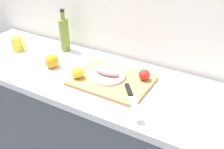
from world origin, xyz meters
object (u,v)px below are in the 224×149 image
(cutting_board, at_px, (112,81))
(white_plate, at_px, (106,76))
(fish_fillet, at_px, (106,72))
(lemon_0, at_px, (77,72))
(chef_knife, at_px, (131,96))
(coffee_mug_0, at_px, (17,44))
(olive_oil_bottle, at_px, (64,34))

(cutting_board, height_order, white_plate, white_plate)
(white_plate, relative_size, fish_fillet, 1.33)
(fish_fillet, distance_m, lemon_0, 0.16)
(chef_knife, bearing_deg, coffee_mug_0, -137.47)
(lemon_0, distance_m, coffee_mug_0, 0.59)
(chef_knife, relative_size, olive_oil_bottle, 0.86)
(olive_oil_bottle, bearing_deg, cutting_board, -22.71)
(chef_knife, relative_size, lemon_0, 3.70)
(coffee_mug_0, bearing_deg, cutting_board, -2.99)
(lemon_0, bearing_deg, coffee_mug_0, 168.50)
(cutting_board, relative_size, coffee_mug_0, 3.67)
(cutting_board, xyz_separation_m, lemon_0, (-0.17, -0.08, 0.04))
(cutting_board, relative_size, fish_fillet, 2.68)
(white_plate, distance_m, chef_knife, 0.24)
(lemon_0, relative_size, coffee_mug_0, 0.58)
(cutting_board, xyz_separation_m, fish_fillet, (-0.04, 0.01, 0.04))
(olive_oil_bottle, distance_m, coffee_mug_0, 0.33)
(chef_knife, height_order, olive_oil_bottle, olive_oil_bottle)
(white_plate, height_order, fish_fillet, fish_fillet)
(fish_fillet, distance_m, coffee_mug_0, 0.71)
(fish_fillet, bearing_deg, lemon_0, -146.94)
(chef_knife, height_order, lemon_0, lemon_0)
(lemon_0, bearing_deg, cutting_board, 24.47)
(fish_fillet, bearing_deg, white_plate, 143.13)
(lemon_0, bearing_deg, fish_fillet, 33.06)
(fish_fillet, relative_size, chef_knife, 0.64)
(white_plate, bearing_deg, coffee_mug_0, 177.48)
(fish_fillet, relative_size, olive_oil_bottle, 0.55)
(cutting_board, bearing_deg, fish_fillet, 168.65)
(chef_knife, distance_m, lemon_0, 0.34)
(white_plate, height_order, lemon_0, lemon_0)
(chef_knife, xyz_separation_m, coffee_mug_0, (-0.92, 0.14, 0.02))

